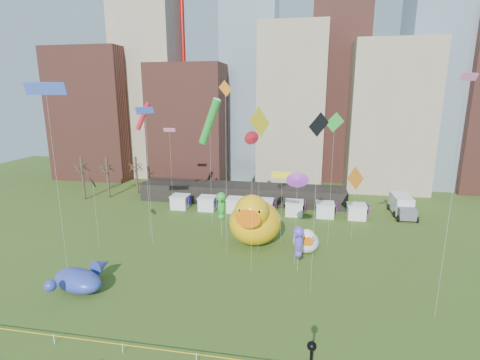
% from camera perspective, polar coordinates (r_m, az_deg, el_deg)
% --- Properties ---
extents(skyline, '(101.00, 23.00, 68.00)m').
position_cam_1_polar(skyline, '(83.49, 7.03, 14.51)').
color(skyline, brown).
rests_on(skyline, ground).
extents(pavilion, '(38.00, 6.00, 3.20)m').
position_cam_1_polar(pavilion, '(67.76, 0.27, -2.11)').
color(pavilion, black).
rests_on(pavilion, ground).
extents(vendor_tents, '(33.24, 2.80, 2.40)m').
position_cam_1_polar(vendor_tents, '(61.52, 3.91, -4.25)').
color(vendor_tents, white).
rests_on(vendor_tents, ground).
extents(bare_trees, '(8.44, 6.44, 8.50)m').
position_cam_1_polar(bare_trees, '(74.87, -20.06, 0.47)').
color(bare_trees, '#382B21').
rests_on(bare_trees, ground).
extents(caution_tape, '(50.00, 0.06, 0.90)m').
position_cam_1_polar(caution_tape, '(30.28, -6.91, -25.85)').
color(caution_tape, white).
rests_on(caution_tape, ground).
extents(big_duck, '(7.33, 9.72, 7.41)m').
position_cam_1_polar(big_duck, '(48.47, 2.29, -6.33)').
color(big_duck, '#FDB70C').
rests_on(big_duck, ground).
extents(small_duck, '(3.61, 4.66, 3.48)m').
position_cam_1_polar(small_duck, '(47.30, 10.40, -9.41)').
color(small_duck, white).
rests_on(small_duck, ground).
extents(seahorse_green, '(1.46, 1.78, 6.63)m').
position_cam_1_polar(seahorse_green, '(50.11, -3.00, -3.78)').
color(seahorse_green, silver).
rests_on(seahorse_green, ground).
extents(seahorse_purple, '(1.61, 1.80, 5.43)m').
position_cam_1_polar(seahorse_purple, '(41.54, 9.25, -9.25)').
color(seahorse_purple, silver).
rests_on(seahorse_purple, ground).
extents(whale_inflatable, '(6.61, 7.57, 2.62)m').
position_cam_1_polar(whale_inflatable, '(41.97, -24.03, -14.12)').
color(whale_inflatable, '#353289').
rests_on(whale_inflatable, ground).
extents(box_truck, '(3.26, 7.58, 3.19)m').
position_cam_1_polar(box_truck, '(66.18, 24.20, -3.68)').
color(box_truck, silver).
rests_on(box_truck, ground).
extents(kite_0, '(2.31, 1.04, 18.82)m').
position_cam_1_polar(kite_0, '(50.33, -15.08, 9.71)').
color(kite_0, silver).
rests_on(kite_0, ground).
extents(kite_1, '(2.00, 0.42, 14.36)m').
position_cam_1_polar(kite_1, '(60.62, -11.08, 7.62)').
color(kite_1, silver).
rests_on(kite_1, ground).
extents(kite_2, '(1.83, 1.33, 18.22)m').
position_cam_1_polar(kite_2, '(33.84, 12.32, 7.75)').
color(kite_2, silver).
rests_on(kite_2, ground).
extents(kite_3, '(2.18, 1.29, 17.61)m').
position_cam_1_polar(kite_3, '(46.81, 14.72, 8.37)').
color(kite_3, silver).
rests_on(kite_3, ground).
extents(kite_4, '(2.06, 2.98, 18.40)m').
position_cam_1_polar(kite_4, '(42.97, 3.13, 8.92)').
color(kite_4, silver).
rests_on(kite_4, ground).
extents(kite_5, '(3.90, 1.21, 20.88)m').
position_cam_1_polar(kite_5, '(39.86, -28.39, 12.46)').
color(kite_5, silver).
rests_on(kite_5, ground).
extents(kite_6, '(2.46, 2.29, 10.42)m').
position_cam_1_polar(kite_6, '(50.84, 17.79, 0.19)').
color(kite_6, silver).
rests_on(kite_6, ground).
extents(kite_7, '(1.71, 0.36, 11.23)m').
position_cam_1_polar(kite_7, '(40.88, 9.07, -0.07)').
color(kite_7, silver).
rests_on(kite_7, ground).
extents(kite_8, '(0.97, 1.23, 16.03)m').
position_cam_1_polar(kite_8, '(37.87, 1.94, 6.54)').
color(kite_8, silver).
rests_on(kite_8, ground).
extents(kite_9, '(1.71, 1.32, 21.40)m').
position_cam_1_polar(kite_9, '(33.91, 32.36, 12.92)').
color(kite_9, silver).
rests_on(kite_9, ground).
extents(kite_10, '(1.88, 2.10, 9.26)m').
position_cam_1_polar(kite_10, '(49.33, -22.23, -0.40)').
color(kite_10, silver).
rests_on(kite_10, ground).
extents(kite_11, '(4.12, 2.77, 19.31)m').
position_cam_1_polar(kite_11, '(52.83, -4.81, 9.19)').
color(kite_11, silver).
rests_on(kite_11, ground).
extents(kite_12, '(2.92, 1.15, 9.97)m').
position_cam_1_polar(kite_12, '(47.08, 6.68, 0.71)').
color(kite_12, silver).
rests_on(kite_12, ground).
extents(kite_13, '(1.51, 2.76, 18.19)m').
position_cam_1_polar(kite_13, '(47.65, -14.82, 10.40)').
color(kite_13, silver).
rests_on(kite_13, ground).
extents(kite_14, '(1.71, 0.77, 21.33)m').
position_cam_1_polar(kite_14, '(42.48, -2.32, 12.97)').
color(kite_14, silver).
rests_on(kite_14, ground).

